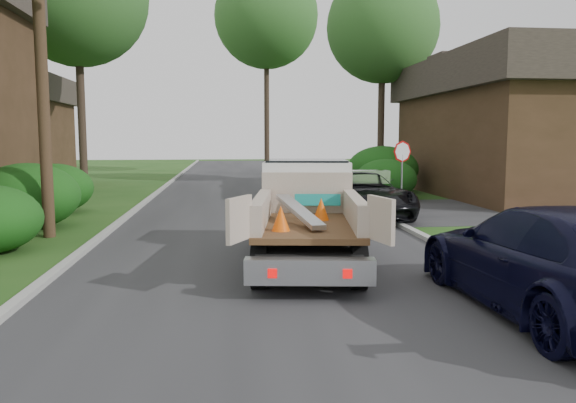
{
  "coord_description": "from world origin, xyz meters",
  "views": [
    {
      "loc": [
        -0.9,
        -10.01,
        2.55
      ],
      "look_at": [
        0.42,
        1.94,
        1.2
      ],
      "focal_mm": 35.0,
      "sensor_mm": 36.0,
      "label": 1
    }
  ],
  "objects_px": {
    "flatbed_truck": "(307,205)",
    "black_pickup": "(359,195)",
    "navy_suv": "(553,259)",
    "stop_sign": "(402,161)",
    "house_right": "(537,125)",
    "tree_center_far": "(266,17)",
    "utility_pole": "(41,33)",
    "tree_right_far": "(383,27)"
  },
  "relations": [
    {
      "from": "flatbed_truck",
      "to": "black_pickup",
      "type": "height_order",
      "value": "flatbed_truck"
    },
    {
      "from": "flatbed_truck",
      "to": "black_pickup",
      "type": "bearing_deg",
      "value": 73.99
    },
    {
      "from": "navy_suv",
      "to": "stop_sign",
      "type": "bearing_deg",
      "value": -97.5
    },
    {
      "from": "house_right",
      "to": "navy_suv",
      "type": "relative_size",
      "value": 2.33
    },
    {
      "from": "house_right",
      "to": "tree_center_far",
      "type": "xyz_separation_m",
      "value": [
        -11.0,
        16.0,
        7.82
      ]
    },
    {
      "from": "utility_pole",
      "to": "tree_center_far",
      "type": "distance_m",
      "value": 26.75
    },
    {
      "from": "flatbed_truck",
      "to": "black_pickup",
      "type": "distance_m",
      "value": 6.52
    },
    {
      "from": "tree_right_far",
      "to": "flatbed_truck",
      "type": "bearing_deg",
      "value": -110.21
    },
    {
      "from": "tree_right_far",
      "to": "tree_center_far",
      "type": "height_order",
      "value": "tree_center_far"
    },
    {
      "from": "stop_sign",
      "to": "navy_suv",
      "type": "bearing_deg",
      "value": -96.94
    },
    {
      "from": "tree_right_far",
      "to": "flatbed_truck",
      "type": "xyz_separation_m",
      "value": [
        -6.68,
        -18.15,
        -7.35
      ]
    },
    {
      "from": "stop_sign",
      "to": "tree_center_far",
      "type": "relative_size",
      "value": 0.17
    },
    {
      "from": "black_pickup",
      "to": "navy_suv",
      "type": "relative_size",
      "value": 0.95
    },
    {
      "from": "tree_right_far",
      "to": "flatbed_truck",
      "type": "height_order",
      "value": "tree_right_far"
    },
    {
      "from": "utility_pole",
      "to": "house_right",
      "type": "xyz_separation_m",
      "value": [
        18.48,
        9.02,
        -2.01
      ]
    },
    {
      "from": "utility_pole",
      "to": "tree_right_far",
      "type": "height_order",
      "value": "tree_right_far"
    },
    {
      "from": "tree_center_far",
      "to": "tree_right_far",
      "type": "bearing_deg",
      "value": -61.19
    },
    {
      "from": "navy_suv",
      "to": "tree_right_far",
      "type": "bearing_deg",
      "value": -99.89
    },
    {
      "from": "house_right",
      "to": "navy_suv",
      "type": "bearing_deg",
      "value": -119.14
    },
    {
      "from": "stop_sign",
      "to": "tree_right_far",
      "type": "bearing_deg",
      "value": 78.19
    },
    {
      "from": "tree_right_far",
      "to": "navy_suv",
      "type": "distance_m",
      "value": 24.06
    },
    {
      "from": "stop_sign",
      "to": "tree_right_far",
      "type": "relative_size",
      "value": 0.22
    },
    {
      "from": "stop_sign",
      "to": "tree_center_far",
      "type": "height_order",
      "value": "tree_center_far"
    },
    {
      "from": "flatbed_truck",
      "to": "utility_pole",
      "type": "bearing_deg",
      "value": 161.02
    },
    {
      "from": "tree_center_far",
      "to": "black_pickup",
      "type": "relative_size",
      "value": 2.75
    },
    {
      "from": "stop_sign",
      "to": "flatbed_truck",
      "type": "distance_m",
      "value": 8.41
    },
    {
      "from": "flatbed_truck",
      "to": "navy_suv",
      "type": "height_order",
      "value": "flatbed_truck"
    },
    {
      "from": "tree_center_far",
      "to": "black_pickup",
      "type": "height_order",
      "value": "tree_center_far"
    },
    {
      "from": "house_right",
      "to": "navy_suv",
      "type": "distance_m",
      "value": 19.04
    },
    {
      "from": "stop_sign",
      "to": "black_pickup",
      "type": "bearing_deg",
      "value": -146.43
    },
    {
      "from": "utility_pole",
      "to": "house_right",
      "type": "height_order",
      "value": "utility_pole"
    },
    {
      "from": "house_right",
      "to": "black_pickup",
      "type": "relative_size",
      "value": 2.44
    },
    {
      "from": "stop_sign",
      "to": "tree_right_far",
      "type": "height_order",
      "value": "tree_right_far"
    },
    {
      "from": "utility_pole",
      "to": "navy_suv",
      "type": "bearing_deg",
      "value": -38.87
    },
    {
      "from": "house_right",
      "to": "flatbed_truck",
      "type": "xyz_separation_m",
      "value": [
        -12.18,
        -12.15,
        -2.04
      ]
    },
    {
      "from": "house_right",
      "to": "flatbed_truck",
      "type": "relative_size",
      "value": 2.28
    },
    {
      "from": "stop_sign",
      "to": "black_pickup",
      "type": "distance_m",
      "value": 2.39
    },
    {
      "from": "tree_right_far",
      "to": "tree_center_far",
      "type": "bearing_deg",
      "value": 118.81
    },
    {
      "from": "stop_sign",
      "to": "utility_pole",
      "type": "bearing_deg",
      "value": -159.38
    },
    {
      "from": "house_right",
      "to": "tree_center_far",
      "type": "distance_m",
      "value": 20.93
    },
    {
      "from": "utility_pole",
      "to": "navy_suv",
      "type": "relative_size",
      "value": 1.8
    },
    {
      "from": "tree_center_far",
      "to": "flatbed_truck",
      "type": "distance_m",
      "value": 29.85
    }
  ]
}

